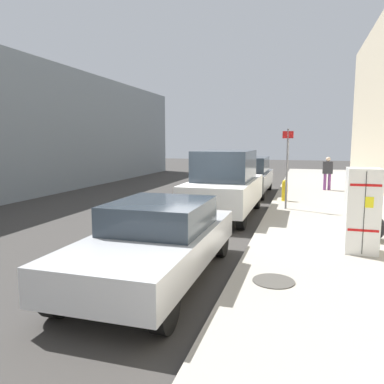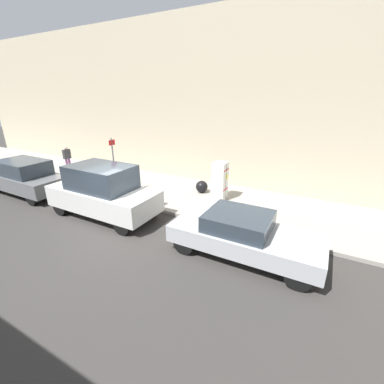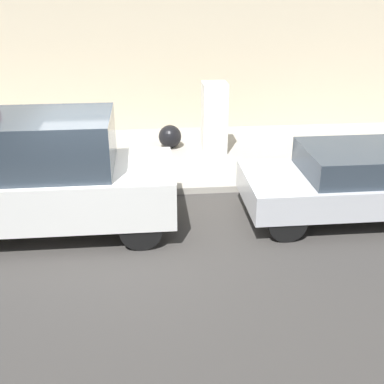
# 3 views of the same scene
# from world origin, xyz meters

# --- Properties ---
(ground_plane) EXTENTS (80.00, 80.00, 0.00)m
(ground_plane) POSITION_xyz_m (0.00, 0.00, 0.00)
(ground_plane) COLOR #383533
(sidewalk_slab) EXTENTS (4.48, 44.00, 0.15)m
(sidewalk_slab) POSITION_xyz_m (-4.00, 0.00, 0.07)
(sidewalk_slab) COLOR #9E998E
(sidewalk_slab) RESTS_ON ground
(discarded_refrigerator) EXTENTS (0.65, 0.62, 1.78)m
(discarded_refrigerator) POSITION_xyz_m (-4.10, 2.37, 1.03)
(discarded_refrigerator) COLOR white
(discarded_refrigerator) RESTS_ON sidewalk_slab
(manhole_cover) EXTENTS (0.70, 0.70, 0.02)m
(manhole_cover) POSITION_xyz_m (-2.49, 4.62, 0.15)
(manhole_cover) COLOR #47443F
(manhole_cover) RESTS_ON sidewalk_slab
(trash_bag) EXTENTS (0.60, 0.60, 0.60)m
(trash_bag) POSITION_xyz_m (-4.50, 1.26, 0.45)
(trash_bag) COLOR black
(trash_bag) RESTS_ON sidewalk_slab
(parked_van_white) EXTENTS (1.93, 4.67, 2.17)m
(parked_van_white) POSITION_xyz_m (-0.44, -1.23, 1.08)
(parked_van_white) COLOR silver
(parked_van_white) RESTS_ON ground
(parked_sedan_silver) EXTENTS (1.87, 4.60, 1.40)m
(parked_sedan_silver) POSITION_xyz_m (-0.44, 4.70, 0.73)
(parked_sedan_silver) COLOR silver
(parked_sedan_silver) RESTS_ON ground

